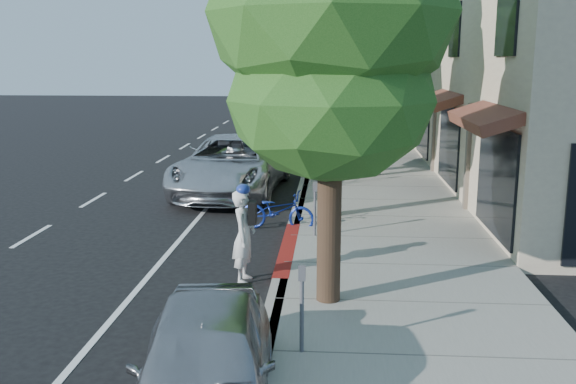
# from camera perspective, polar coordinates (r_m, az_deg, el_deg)

# --- Properties ---
(ground) EXTENTS (120.00, 120.00, 0.00)m
(ground) POSITION_cam_1_polar(r_m,az_deg,el_deg) (13.00, -0.33, -6.84)
(ground) COLOR black
(ground) RESTS_ON ground
(sidewalk) EXTENTS (4.60, 56.00, 0.15)m
(sidewalk) POSITION_cam_1_polar(r_m,az_deg,el_deg) (20.74, 7.72, 0.33)
(sidewalk) COLOR gray
(sidewalk) RESTS_ON ground
(curb) EXTENTS (0.30, 56.00, 0.15)m
(curb) POSITION_cam_1_polar(r_m,az_deg,el_deg) (20.71, 1.36, 0.43)
(curb) COLOR #9E998E
(curb) RESTS_ON ground
(curb_red_segment) EXTENTS (0.32, 4.00, 0.15)m
(curb_red_segment) POSITION_cam_1_polar(r_m,az_deg,el_deg) (13.93, -0.02, -5.24)
(curb_red_segment) COLOR maroon
(curb_red_segment) RESTS_ON ground
(storefront_building) EXTENTS (10.00, 36.00, 7.00)m
(storefront_building) POSITION_cam_1_polar(r_m,az_deg,el_deg) (31.50, 20.32, 9.88)
(storefront_building) COLOR beige
(storefront_building) RESTS_ON ground
(street_tree_0) EXTENTS (3.94, 3.94, 7.43)m
(street_tree_0) POSITION_cam_1_polar(r_m,az_deg,el_deg) (10.30, 3.92, 14.89)
(street_tree_0) COLOR black
(street_tree_0) RESTS_ON ground
(street_tree_1) EXTENTS (4.15, 4.15, 7.76)m
(street_tree_1) POSITION_cam_1_polar(r_m,az_deg,el_deg) (16.30, 4.02, 14.46)
(street_tree_1) COLOR black
(street_tree_1) RESTS_ON ground
(street_tree_2) EXTENTS (4.14, 4.14, 6.59)m
(street_tree_2) POSITION_cam_1_polar(r_m,az_deg,el_deg) (22.29, 4.02, 11.48)
(street_tree_2) COLOR black
(street_tree_2) RESTS_ON ground
(street_tree_3) EXTENTS (4.42, 4.42, 7.79)m
(street_tree_3) POSITION_cam_1_polar(r_m,az_deg,el_deg) (28.29, 4.08, 13.23)
(street_tree_3) COLOR black
(street_tree_3) RESTS_ON ground
(street_tree_4) EXTENTS (4.54, 4.54, 7.91)m
(street_tree_4) POSITION_cam_1_polar(r_m,az_deg,el_deg) (34.29, 4.09, 13.09)
(street_tree_4) COLOR black
(street_tree_4) RESTS_ON ground
(street_tree_5) EXTENTS (5.28, 5.28, 8.02)m
(street_tree_5) POSITION_cam_1_polar(r_m,az_deg,el_deg) (40.29, 4.10, 12.77)
(street_tree_5) COLOR black
(street_tree_5) RESTS_ON ground
(cyclist) EXTENTS (0.47, 0.67, 1.77)m
(cyclist) POSITION_cam_1_polar(r_m,az_deg,el_deg) (12.08, -3.94, -3.95)
(cyclist) COLOR silver
(cyclist) RESTS_ON ground
(bicycle) EXTENTS (1.93, 0.96, 0.97)m
(bicycle) POSITION_cam_1_polar(r_m,az_deg,el_deg) (15.78, -0.95, -1.66)
(bicycle) COLOR navy
(bicycle) RESTS_ON ground
(silver_suv) EXTENTS (3.36, 6.60, 1.79)m
(silver_suv) POSITION_cam_1_polar(r_m,az_deg,el_deg) (20.14, -4.99, 2.42)
(silver_suv) COLOR silver
(silver_suv) RESTS_ON ground
(dark_sedan) EXTENTS (2.10, 4.61, 1.47)m
(dark_sedan) POSITION_cam_1_polar(r_m,az_deg,el_deg) (22.12, -4.17, 2.86)
(dark_sedan) COLOR black
(dark_sedan) RESTS_ON ground
(white_pickup) EXTENTS (3.03, 5.97, 1.66)m
(white_pickup) POSITION_cam_1_polar(r_m,az_deg,el_deg) (27.57, -0.51, 4.86)
(white_pickup) COLOR silver
(white_pickup) RESTS_ON ground
(dark_suv_far) EXTENTS (2.69, 5.43, 1.78)m
(dark_suv_far) POSITION_cam_1_polar(r_m,az_deg,el_deg) (38.38, 1.90, 6.90)
(dark_suv_far) COLOR black
(dark_suv_far) RESTS_ON ground
(near_car_a) EXTENTS (2.07, 4.17, 1.36)m
(near_car_a) POSITION_cam_1_polar(r_m,az_deg,el_deg) (7.76, -7.39, -14.90)
(near_car_a) COLOR #9C9BA0
(near_car_a) RESTS_ON ground
(pedestrian) EXTENTS (1.10, 0.97, 1.89)m
(pedestrian) POSITION_cam_1_polar(r_m,az_deg,el_deg) (22.48, 6.97, 3.87)
(pedestrian) COLOR black
(pedestrian) RESTS_ON sidewalk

